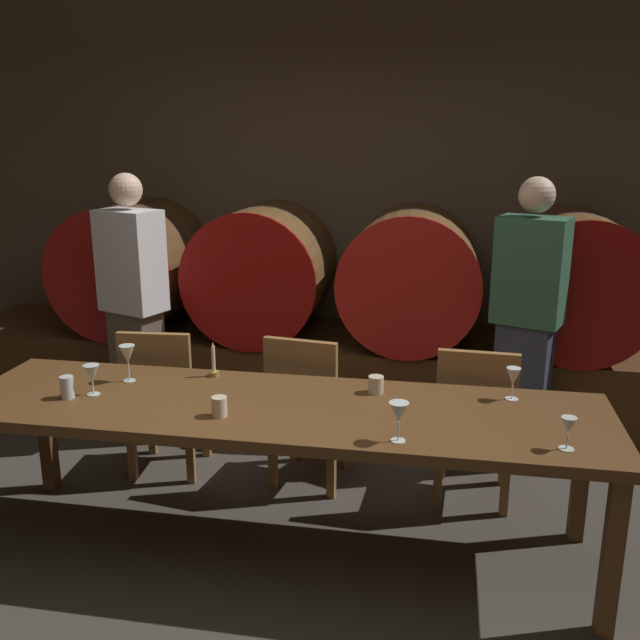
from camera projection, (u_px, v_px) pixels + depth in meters
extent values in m
plane|color=#3F3A33|center=(268.00, 584.00, 3.08)|extent=(7.87, 7.87, 0.00)
cube|color=brown|center=(351.00, 194.00, 5.17)|extent=(6.05, 0.24, 2.94)
cube|color=#4C2D16|center=(339.00, 371.00, 4.97)|extent=(5.45, 0.90, 0.54)
cylinder|color=#513319|center=(135.00, 265.00, 5.03)|extent=(0.89, 0.88, 0.89)
cylinder|color=#9E1411|center=(106.00, 278.00, 4.60)|extent=(0.90, 0.03, 0.90)
cylinder|color=#9E1411|center=(160.00, 255.00, 5.46)|extent=(0.90, 0.03, 0.90)
cylinder|color=#2D2D33|center=(135.00, 265.00, 5.03)|extent=(0.89, 0.04, 0.89)
cylinder|color=brown|center=(265.00, 270.00, 4.87)|extent=(0.89, 0.88, 0.89)
cylinder|color=maroon|center=(246.00, 284.00, 4.43)|extent=(0.90, 0.03, 0.90)
cylinder|color=maroon|center=(280.00, 258.00, 5.30)|extent=(0.90, 0.03, 0.90)
cylinder|color=#2D2D33|center=(265.00, 270.00, 4.87)|extent=(0.89, 0.04, 0.89)
cylinder|color=brown|center=(411.00, 275.00, 4.69)|extent=(0.89, 0.88, 0.89)
cylinder|color=#B21C16|center=(407.00, 290.00, 4.26)|extent=(0.90, 0.03, 0.90)
cylinder|color=#B21C16|center=(415.00, 263.00, 5.13)|extent=(0.90, 0.03, 0.90)
cylinder|color=#2D2D33|center=(411.00, 275.00, 4.69)|extent=(0.89, 0.04, 0.89)
cylinder|color=brown|center=(572.00, 281.00, 4.52)|extent=(0.89, 0.88, 0.89)
cylinder|color=maroon|center=(585.00, 297.00, 4.08)|extent=(0.90, 0.03, 0.90)
cylinder|color=maroon|center=(561.00, 268.00, 4.95)|extent=(0.90, 0.03, 0.90)
cylinder|color=#2D2D33|center=(572.00, 281.00, 4.52)|extent=(0.89, 0.04, 0.89)
cube|color=brown|center=(279.00, 410.00, 3.15)|extent=(2.94, 0.79, 0.05)
cube|color=brown|center=(612.00, 557.00, 2.69)|extent=(0.07, 0.07, 0.69)
cube|color=brown|center=(47.00, 431.00, 3.81)|extent=(0.07, 0.07, 0.69)
cube|color=brown|center=(581.00, 475.00, 3.33)|extent=(0.07, 0.07, 0.69)
cube|color=olive|center=(168.00, 397.00, 4.03)|extent=(0.43, 0.43, 0.04)
cube|color=olive|center=(155.00, 370.00, 3.80)|extent=(0.40, 0.07, 0.42)
cube|color=olive|center=(206.00, 424.00, 4.24)|extent=(0.05, 0.05, 0.42)
cube|color=olive|center=(151.00, 421.00, 4.27)|extent=(0.05, 0.05, 0.42)
cube|color=olive|center=(190.00, 448.00, 3.91)|extent=(0.05, 0.05, 0.42)
cube|color=olive|center=(131.00, 446.00, 3.94)|extent=(0.05, 0.05, 0.42)
cube|color=olive|center=(312.00, 406.00, 3.90)|extent=(0.45, 0.45, 0.04)
cube|color=olive|center=(300.00, 378.00, 3.67)|extent=(0.40, 0.10, 0.42)
cube|color=olive|center=(349.00, 436.00, 4.06)|extent=(0.05, 0.05, 0.42)
cube|color=olive|center=(294.00, 428.00, 4.17)|extent=(0.05, 0.05, 0.42)
cube|color=olive|center=(331.00, 462.00, 3.75)|extent=(0.05, 0.05, 0.42)
cube|color=olive|center=(273.00, 453.00, 3.86)|extent=(0.05, 0.05, 0.42)
cube|color=olive|center=(475.00, 420.00, 3.71)|extent=(0.42, 0.42, 0.04)
cube|color=olive|center=(477.00, 392.00, 3.48)|extent=(0.40, 0.06, 0.42)
cube|color=olive|center=(504.00, 449.00, 3.90)|extent=(0.05, 0.05, 0.42)
cube|color=olive|center=(442.00, 443.00, 3.97)|extent=(0.05, 0.05, 0.42)
cube|color=olive|center=(506.00, 478.00, 3.58)|extent=(0.05, 0.05, 0.42)
cube|color=olive|center=(438.00, 471.00, 3.65)|extent=(0.05, 0.05, 0.42)
cube|color=brown|center=(139.00, 374.00, 4.48)|extent=(0.35, 0.29, 0.84)
cube|color=silver|center=(131.00, 261.00, 4.28)|extent=(0.44, 0.36, 0.62)
sphere|color=beige|center=(126.00, 190.00, 4.17)|extent=(0.20, 0.20, 0.20)
cube|color=#33384C|center=(521.00, 392.00, 4.15)|extent=(0.35, 0.30, 0.85)
cube|color=#336047|center=(531.00, 271.00, 3.96)|extent=(0.44, 0.36, 0.61)
sphere|color=beige|center=(537.00, 195.00, 3.84)|extent=(0.20, 0.20, 0.20)
cylinder|color=olive|center=(214.00, 374.00, 3.50)|extent=(0.05, 0.05, 0.02)
cylinder|color=#EDE5CC|center=(213.00, 359.00, 3.48)|extent=(0.02, 0.02, 0.13)
cone|color=yellow|center=(213.00, 344.00, 3.46)|extent=(0.01, 0.01, 0.02)
cylinder|color=silver|center=(94.00, 394.00, 3.26)|extent=(0.06, 0.06, 0.00)
cylinder|color=silver|center=(93.00, 388.00, 3.25)|extent=(0.01, 0.01, 0.06)
cone|color=silver|center=(92.00, 373.00, 3.23)|extent=(0.07, 0.07, 0.08)
cylinder|color=silver|center=(129.00, 381.00, 3.44)|extent=(0.06, 0.06, 0.00)
cylinder|color=silver|center=(129.00, 372.00, 3.42)|extent=(0.01, 0.01, 0.09)
cone|color=silver|center=(127.00, 354.00, 3.40)|extent=(0.08, 0.08, 0.09)
cylinder|color=silver|center=(398.00, 441.00, 2.78)|extent=(0.06, 0.06, 0.00)
cylinder|color=silver|center=(398.00, 431.00, 2.77)|extent=(0.01, 0.01, 0.08)
cone|color=silver|center=(399.00, 412.00, 2.74)|extent=(0.08, 0.08, 0.08)
cylinder|color=white|center=(512.00, 399.00, 3.20)|extent=(0.06, 0.06, 0.00)
cylinder|color=white|center=(512.00, 392.00, 3.20)|extent=(0.01, 0.01, 0.06)
cone|color=white|center=(513.00, 377.00, 3.18)|extent=(0.07, 0.07, 0.08)
cylinder|color=silver|center=(566.00, 449.00, 2.71)|extent=(0.06, 0.06, 0.00)
cylinder|color=silver|center=(567.00, 441.00, 2.70)|extent=(0.01, 0.01, 0.06)
cone|color=silver|center=(569.00, 426.00, 2.68)|extent=(0.06, 0.06, 0.07)
cylinder|color=silver|center=(67.00, 387.00, 3.21)|extent=(0.06, 0.06, 0.10)
cylinder|color=beige|center=(219.00, 407.00, 3.01)|extent=(0.07, 0.07, 0.09)
cylinder|color=beige|center=(376.00, 385.00, 3.28)|extent=(0.07, 0.07, 0.08)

